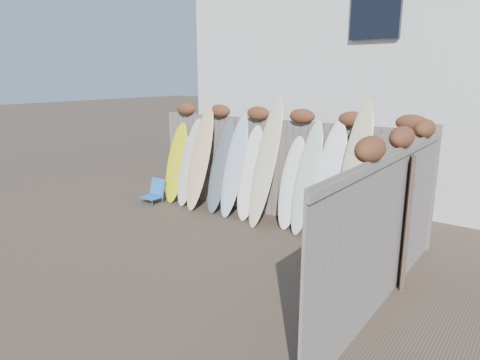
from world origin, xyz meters
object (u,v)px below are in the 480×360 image
Objects in this scene: beach_chair at (155,192)px; lattice_panel at (403,214)px; wooden_crate at (370,258)px; surfboard_0 at (176,163)px.

lattice_panel reaches higher than beach_chair.
wooden_crate is 5.19m from surfboard_0.
lattice_panel is (5.60, -0.31, 0.66)m from beach_chair.
beach_chair is 5.65m from lattice_panel.
beach_chair is 0.84m from surfboard_0.
surfboard_0 is at bearing 56.98° from beach_chair.
lattice_panel is at bearing -3.18° from beach_chair.
beach_chair is 5.36m from wooden_crate.
beach_chair is 0.30× the size of lattice_panel.
wooden_crate reaches higher than beach_chair.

